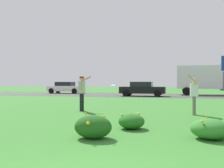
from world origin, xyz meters
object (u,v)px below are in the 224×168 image
Objects in this scene: person_catcher_white_shirt at (194,93)px; car_black_center_left at (142,89)px; frisbee_pale_blue at (113,85)px; box_truck_gray at (207,79)px; car_white_leftmost at (66,88)px; person_thrower_red_cap_gray_shirt at (82,90)px.

person_catcher_white_shirt is 14.73m from car_black_center_left.
person_catcher_white_shirt is at bearing -73.37° from car_black_center_left.
car_black_center_left is (-4.22, 14.12, -0.20)m from person_catcher_white_shirt.
box_truck_gray is at bearing 72.05° from frisbee_pale_blue.
car_white_leftmost is at bearing 180.00° from box_truck_gray.
person_catcher_white_shirt is at bearing -1.24° from person_thrower_red_cap_gray_shirt.
person_thrower_red_cap_gray_shirt is at bearing -112.71° from box_truck_gray.
car_white_leftmost is (-14.52, 18.06, -0.20)m from person_catcher_white_shirt.
person_thrower_red_cap_gray_shirt is 5.17m from person_catcher_white_shirt.
box_truck_gray reaches higher than person_thrower_red_cap_gray_shirt.
frisbee_pale_blue is at bearing -58.82° from car_white_leftmost.
person_catcher_white_shirt is 0.26× the size of box_truck_gray.
car_white_leftmost and car_black_center_left have the same top height.
person_thrower_red_cap_gray_shirt reaches higher than car_white_leftmost.
car_white_leftmost is (-10.99, 18.16, -0.51)m from frisbee_pale_blue.
person_thrower_red_cap_gray_shirt is 14.04m from car_black_center_left.
car_white_leftmost is 16.90m from box_truck_gray.
person_thrower_red_cap_gray_shirt reaches higher than frisbee_pale_blue.
car_black_center_left reaches higher than frisbee_pale_blue.
person_catcher_white_shirt is 0.39× the size of car_white_leftmost.
person_catcher_white_shirt is 18.24m from box_truck_gray.
box_truck_gray is (7.51, 17.95, 0.78)m from person_thrower_red_cap_gray_shirt.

